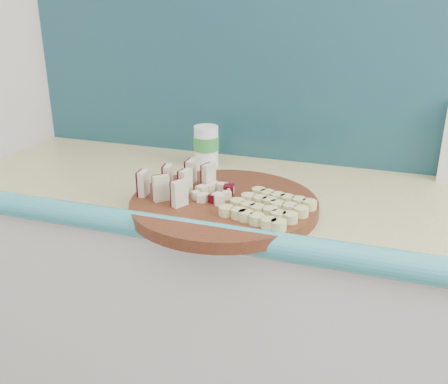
% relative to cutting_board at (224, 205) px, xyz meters
% --- Properties ---
extents(kitchen_counter, '(2.20, 0.63, 0.91)m').
position_rel_cutting_board_xyz_m(kitchen_counter, '(0.29, 0.16, -0.47)').
color(kitchen_counter, silver).
rests_on(kitchen_counter, ground).
extents(backsplash, '(2.20, 0.02, 0.50)m').
position_rel_cutting_board_xyz_m(backsplash, '(0.29, 0.45, 0.24)').
color(backsplash, teal).
rests_on(backsplash, kitchen_counter).
extents(cutting_board, '(0.56, 0.56, 0.03)m').
position_rel_cutting_board_xyz_m(cutting_board, '(0.00, 0.00, 0.00)').
color(cutting_board, '#411B0D').
rests_on(cutting_board, kitchen_counter).
extents(apple_wedges, '(0.16, 0.19, 0.06)m').
position_rel_cutting_board_xyz_m(apple_wedges, '(-0.12, 0.00, 0.05)').
color(apple_wedges, beige).
rests_on(apple_wedges, cutting_board).
extents(apple_chunks, '(0.08, 0.07, 0.02)m').
position_rel_cutting_board_xyz_m(apple_chunks, '(-0.03, 0.01, 0.03)').
color(apple_chunks, beige).
rests_on(apple_chunks, cutting_board).
extents(banana_slices, '(0.20, 0.20, 0.02)m').
position_rel_cutting_board_xyz_m(banana_slices, '(0.12, -0.04, 0.02)').
color(banana_slices, '#D5CD82').
rests_on(banana_slices, cutting_board).
extents(canister, '(0.08, 0.08, 0.12)m').
position_rel_cutting_board_xyz_m(canister, '(-0.16, 0.31, 0.05)').
color(canister, white).
rests_on(canister, kitchen_counter).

